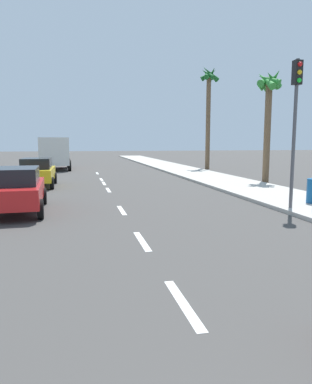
{
  "coord_description": "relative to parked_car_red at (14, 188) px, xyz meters",
  "views": [
    {
      "loc": [
        -1.52,
        0.38,
        2.44
      ],
      "look_at": [
        0.54,
        9.89,
        1.1
      ],
      "focal_mm": 34.11,
      "sensor_mm": 36.0,
      "label": 1
    }
  ],
  "objects": [
    {
      "name": "ground_plane",
      "position": [
        3.67,
        6.34,
        -0.84
      ],
      "size": [
        160.0,
        160.0,
        0.0
      ],
      "primitive_type": "plane",
      "color": "#423F3D"
    },
    {
      "name": "sidewalk_strip",
      "position": [
        10.88,
        8.34,
        -0.77
      ],
      "size": [
        3.6,
        80.0,
        0.14
      ],
      "primitive_type": "cube",
      "color": "#B2ADA3",
      "rests_on": "ground"
    },
    {
      "name": "lane_stripe_1",
      "position": [
        3.67,
        -8.22,
        -0.84
      ],
      "size": [
        0.16,
        1.8,
        0.01
      ],
      "primitive_type": "cube",
      "color": "white",
      "rests_on": "ground"
    },
    {
      "name": "lane_stripe_2",
      "position": [
        3.67,
        -4.63,
        -0.84
      ],
      "size": [
        0.16,
        1.8,
        0.01
      ],
      "primitive_type": "cube",
      "color": "white",
      "rests_on": "ground"
    },
    {
      "name": "lane_stripe_3",
      "position": [
        3.67,
        -0.43,
        -0.84
      ],
      "size": [
        0.16,
        1.8,
        0.01
      ],
      "primitive_type": "cube",
      "color": "white",
      "rests_on": "ground"
    },
    {
      "name": "lane_stripe_4",
      "position": [
        3.67,
        5.26,
        -0.84
      ],
      "size": [
        0.16,
        1.8,
        0.01
      ],
      "primitive_type": "cube",
      "color": "white",
      "rests_on": "ground"
    },
    {
      "name": "lane_stripe_5",
      "position": [
        3.67,
        8.34,
        -0.84
      ],
      "size": [
        0.16,
        1.8,
        0.01
      ],
      "primitive_type": "cube",
      "color": "white",
      "rests_on": "ground"
    },
    {
      "name": "lane_stripe_6",
      "position": [
        3.67,
        10.62,
        -0.84
      ],
      "size": [
        0.16,
        1.8,
        0.01
      ],
      "primitive_type": "cube",
      "color": "white",
      "rests_on": "ground"
    },
    {
      "name": "lane_stripe_7",
      "position": [
        3.67,
        15.51,
        -0.84
      ],
      "size": [
        0.16,
        1.8,
        0.01
      ],
      "primitive_type": "cube",
      "color": "white",
      "rests_on": "ground"
    },
    {
      "name": "parked_car_red",
      "position": [
        0.0,
        0.0,
        0.0
      ],
      "size": [
        2.17,
        4.42,
        1.57
      ],
      "rotation": [
        0.0,
        0.0,
        0.05
      ],
      "color": "red",
      "rests_on": "ground"
    },
    {
      "name": "parked_car_yellow",
      "position": [
        0.01,
        7.5,
        -0.0
      ],
      "size": [
        1.87,
        4.01,
        1.57
      ],
      "rotation": [
        0.0,
        0.0,
        -0.0
      ],
      "color": "gold",
      "rests_on": "ground"
    },
    {
      "name": "delivery_truck",
      "position": [
        0.24,
        20.09,
        0.66
      ],
      "size": [
        2.86,
        6.33,
        2.8
      ],
      "rotation": [
        0.0,
        0.0,
        0.04
      ],
      "color": "maroon",
      "rests_on": "ground"
    },
    {
      "name": "palm_tree_far",
      "position": [
        13.22,
        6.69,
        4.13
      ],
      "size": [
        1.64,
        1.79,
        6.68
      ],
      "color": "brown",
      "rests_on": "ground"
    },
    {
      "name": "palm_tree_distant",
      "position": [
        13.66,
        17.99,
        5.62
      ],
      "size": [
        1.73,
        1.92,
        9.02
      ],
      "color": "brown",
      "rests_on": "ground"
    },
    {
      "name": "traffic_signal",
      "position": [
        9.48,
        -1.91,
        2.77
      ],
      "size": [
        0.28,
        0.33,
        5.2
      ],
      "color": "#4C4C51",
      "rests_on": "ground"
    }
  ]
}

